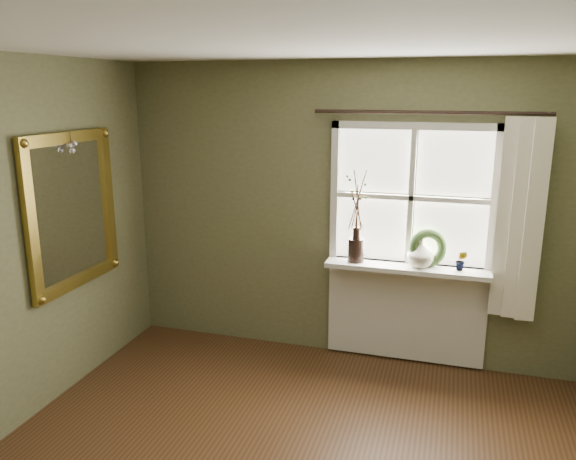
% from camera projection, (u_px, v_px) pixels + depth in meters
% --- Properties ---
extents(ceiling, '(4.50, 4.50, 0.00)m').
position_uv_depth(ceiling, '(257.00, 33.00, 2.47)').
color(ceiling, silver).
rests_on(ceiling, ground).
extents(wall_back, '(4.00, 0.10, 2.60)m').
position_uv_depth(wall_back, '(347.00, 213.00, 4.93)').
color(wall_back, brown).
rests_on(wall_back, ground).
extents(window_frame, '(1.36, 0.06, 1.24)m').
position_uv_depth(window_frame, '(411.00, 198.00, 4.67)').
color(window_frame, silver).
rests_on(window_frame, wall_back).
extents(window_sill, '(1.36, 0.26, 0.04)m').
position_uv_depth(window_sill, '(407.00, 268.00, 4.71)').
color(window_sill, silver).
rests_on(window_sill, wall_back).
extents(window_apron, '(1.36, 0.04, 0.88)m').
position_uv_depth(window_apron, '(405.00, 312.00, 4.92)').
color(window_apron, silver).
rests_on(window_apron, ground).
extents(dark_jug, '(0.18, 0.18, 0.20)m').
position_uv_depth(dark_jug, '(356.00, 250.00, 4.80)').
color(dark_jug, black).
rests_on(dark_jug, window_sill).
extents(cream_vase, '(0.27, 0.27, 0.23)m').
position_uv_depth(cream_vase, '(420.00, 254.00, 4.65)').
color(cream_vase, beige).
rests_on(cream_vase, window_sill).
extents(wreath, '(0.35, 0.26, 0.33)m').
position_uv_depth(wreath, '(428.00, 252.00, 4.66)').
color(wreath, '#2B441E').
rests_on(wreath, window_sill).
extents(potted_plant_left, '(0.08, 0.06, 0.16)m').
position_uv_depth(potted_plant_left, '(352.00, 252.00, 4.81)').
color(potted_plant_left, '#2B441E').
rests_on(potted_plant_left, window_sill).
extents(potted_plant_right, '(0.11, 0.10, 0.17)m').
position_uv_depth(potted_plant_right, '(461.00, 261.00, 4.56)').
color(potted_plant_right, '#2B441E').
rests_on(potted_plant_right, window_sill).
extents(curtain, '(0.36, 0.12, 1.59)m').
position_uv_depth(curtain, '(519.00, 220.00, 4.37)').
color(curtain, silver).
rests_on(curtain, wall_back).
extents(curtain_rod, '(1.84, 0.03, 0.03)m').
position_uv_depth(curtain_rod, '(429.00, 112.00, 4.41)').
color(curtain_rod, black).
rests_on(curtain_rod, wall_back).
extents(gilt_mirror, '(0.10, 1.03, 1.22)m').
position_uv_depth(gilt_mirror, '(72.00, 210.00, 4.38)').
color(gilt_mirror, white).
rests_on(gilt_mirror, wall_left).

